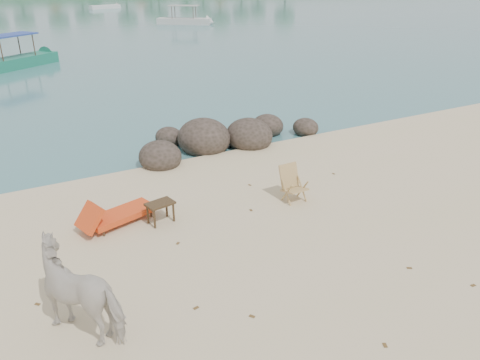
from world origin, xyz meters
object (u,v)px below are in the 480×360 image
object	(u,v)px
side_table	(161,214)
boat_near	(9,40)
cow	(84,289)
deck_chair	(295,186)
lounge_chair	(121,212)
boulders	(221,138)

from	to	relation	value
side_table	boat_near	distance (m)	21.57
boat_near	cow	bearing A→B (deg)	-128.28
deck_chair	boat_near	distance (m)	22.48
cow	boat_near	xyz separation A→B (m)	(0.95, 24.09, 0.81)
lounge_chair	boat_near	size ratio (longest dim) A/B	0.29
side_table	lounge_chair	distance (m)	0.87
lounge_chair	boat_near	distance (m)	21.10
side_table	boat_near	xyz separation A→B (m)	(-1.17, 21.50, 1.28)
cow	side_table	world-z (taller)	cow
side_table	lounge_chair	bearing A→B (deg)	138.77
deck_chair	boulders	bearing A→B (deg)	84.78
cow	lounge_chair	world-z (taller)	cow
boulders	cow	size ratio (longest dim) A/B	3.79
boulders	cow	world-z (taller)	cow
side_table	deck_chair	xyz separation A→B (m)	(3.18, -0.53, 0.19)
cow	boat_near	size ratio (longest dim) A/B	0.27
lounge_chair	deck_chair	distance (m)	4.05
lounge_chair	boat_near	world-z (taller)	boat_near
lounge_chair	boat_near	bearing A→B (deg)	74.61
boulders	boat_near	world-z (taller)	boat_near
boulders	lounge_chair	bearing A→B (deg)	-140.17
side_table	deck_chair	bearing A→B (deg)	-20.86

